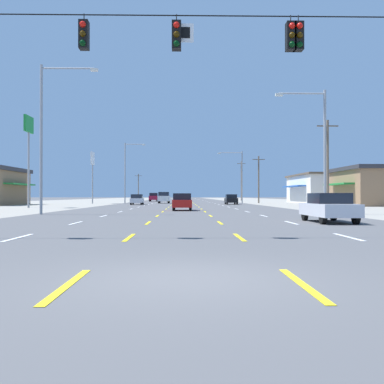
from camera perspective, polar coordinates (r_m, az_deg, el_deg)
ground_plane at (r=73.13m, az=-1.08°, el=-1.52°), size 572.00×572.00×0.00m
lot_apron_left at (r=77.20m, az=-19.78°, el=-1.43°), size 28.00×440.00×0.01m
lot_apron_right at (r=77.21m, az=17.63°, el=-1.44°), size 28.00×440.00×0.01m
lane_markings at (r=111.63m, az=-1.08°, el=-1.16°), size 10.64×227.60×0.01m
signal_span_wire at (r=14.88m, az=-0.11°, el=14.26°), size 26.30×0.52×8.60m
sedan_far_right_nearest at (r=23.19m, az=17.14°, el=-1.88°), size 1.80×4.50×1.46m
hatchback_center_turn_near at (r=39.92m, az=-1.28°, el=-1.26°), size 1.72×3.90×1.54m
hatchback_far_left_mid at (r=65.87m, az=-7.07°, el=-0.95°), size 1.72×3.90×1.54m
hatchback_far_right_midfar at (r=67.81m, az=5.04°, el=-0.94°), size 1.72×3.90×1.54m
suv_inner_left_far at (r=78.45m, az=-3.63°, el=-0.70°), size 1.98×4.90×1.98m
suv_far_left_farther at (r=103.08m, az=-4.93°, el=-0.65°), size 1.98×4.90×1.98m
hatchback_center_turn_farthest at (r=123.96m, az=-1.18°, el=-0.73°), size 1.72×3.90×1.54m
storefront_right_row_1 at (r=64.60m, az=23.22°, el=0.69°), size 12.21×12.10×5.15m
storefront_right_row_2 at (r=84.04m, az=17.19°, el=0.42°), size 13.30×17.30×5.21m
pole_sign_left_row_1 at (r=52.48m, az=-20.23°, el=6.70°), size 0.24×2.54×10.12m
pole_sign_left_row_2 at (r=77.36m, az=-12.65°, el=3.55°), size 0.24×2.30×8.75m
streetlight_left_row_0 at (r=33.49m, az=-18.16°, el=7.76°), size 4.11×0.26×10.67m
streetlight_right_row_0 at (r=33.39m, az=16.09°, el=6.15°), size 3.67×0.26×8.94m
streetlight_left_row_1 at (r=77.55m, az=-8.37°, el=2.95°), size 3.63×0.26×10.49m
streetlight_right_row_1 at (r=77.50m, az=6.10°, el=2.47°), size 4.34×0.26×9.06m
utility_pole_right_row_0 at (r=47.38m, az=17.02°, el=3.64°), size 2.20×0.26×9.05m
utility_pole_right_row_1 at (r=80.47m, az=8.56°, el=1.72°), size 2.20×0.26×8.44m
utility_pole_right_row_2 at (r=117.18m, az=6.35°, el=1.51°), size 2.20×0.26×10.37m
utility_pole_left_row_3 at (r=141.34m, az=-6.90°, el=0.73°), size 2.20×0.26×8.25m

